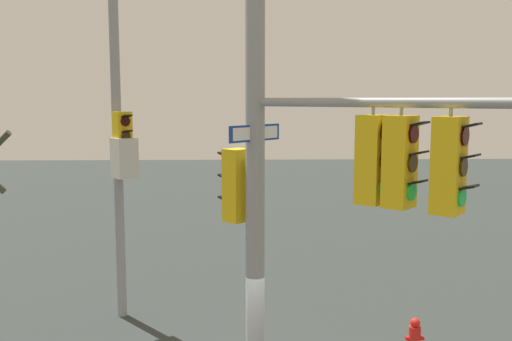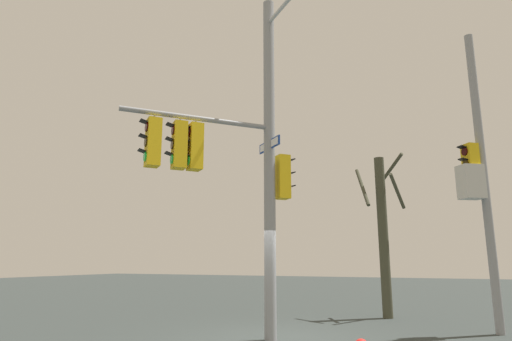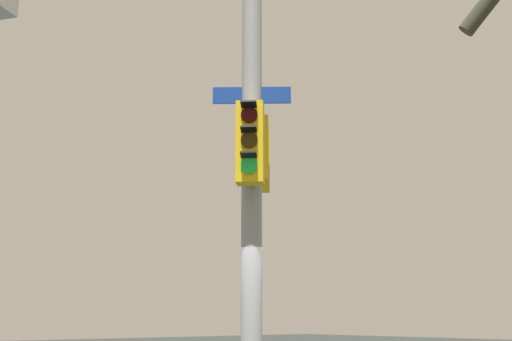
{
  "view_description": "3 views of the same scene",
  "coord_description": "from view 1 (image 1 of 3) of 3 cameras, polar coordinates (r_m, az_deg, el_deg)",
  "views": [
    {
      "loc": [
        -0.03,
        8.24,
        5.13
      ],
      "look_at": [
        -0.28,
        -0.17,
        4.07
      ],
      "focal_mm": 39.88,
      "sensor_mm": 36.0,
      "label": 1
    },
    {
      "loc": [
        -9.99,
        -3.95,
        1.79
      ],
      "look_at": [
        -0.44,
        0.31,
        3.97
      ],
      "focal_mm": 30.4,
      "sensor_mm": 36.0,
      "label": 2
    },
    {
      "loc": [
        6.21,
        -5.34,
        1.6
      ],
      "look_at": [
        -0.02,
        -0.1,
        3.49
      ],
      "focal_mm": 44.37,
      "sensor_mm": 36.0,
      "label": 3
    }
  ],
  "objects": [
    {
      "name": "fire_hydrant_fallback",
      "position": [
        12.44,
        15.63,
        -15.71
      ],
      "size": [
        0.38,
        0.24,
        0.73
      ],
      "color": "red",
      "rests_on": "ground"
    },
    {
      "name": "secondary_pole_assembly",
      "position": [
        13.29,
        -13.45,
        2.16
      ],
      "size": [
        0.69,
        0.8,
        8.07
      ],
      "rotation": [
        0.0,
        0.0,
        2.15
      ],
      "color": "gray",
      "rests_on": "ground"
    },
    {
      "name": "main_signal_pole_assembly",
      "position": [
        7.89,
        4.45,
        2.72
      ],
      "size": [
        3.3,
        5.05,
        8.6
      ],
      "rotation": [
        0.0,
        0.0,
        2.4
      ],
      "color": "gray",
      "rests_on": "ground"
    }
  ]
}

